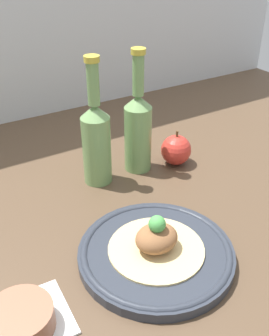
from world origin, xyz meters
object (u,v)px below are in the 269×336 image
(cider_bottle_left, at_px, (96,139))
(apple, at_px, (176,150))
(plate, at_px, (156,253))
(cider_bottle_right, at_px, (138,128))
(dipping_bowl, at_px, (21,320))
(plated_food, at_px, (156,241))

(cider_bottle_left, distance_m, apple, 0.21)
(plate, distance_m, cider_bottle_right, 0.32)
(apple, xyz_separation_m, dipping_bowl, (-0.46, -0.26, -0.02))
(plate, bearing_deg, plated_food, 0.00)
(plate, height_order, apple, apple)
(cider_bottle_left, bearing_deg, plated_food, -95.58)
(cider_bottle_right, bearing_deg, cider_bottle_left, 180.00)
(dipping_bowl, bearing_deg, apple, 29.66)
(dipping_bowl, bearing_deg, cider_bottle_left, 47.49)
(plated_food, bearing_deg, cider_bottle_right, 64.27)
(apple, height_order, dipping_bowl, apple)
(plate, height_order, dipping_bowl, dipping_bowl)
(plated_food, height_order, cider_bottle_left, cider_bottle_left)
(apple, distance_m, dipping_bowl, 0.53)
(apple, bearing_deg, dipping_bowl, -150.34)
(cider_bottle_left, relative_size, apple, 3.26)
(plated_food, xyz_separation_m, dipping_bowl, (-0.24, -0.02, -0.02))
(plated_food, xyz_separation_m, apple, (0.22, 0.24, -0.00))
(plate, distance_m, dipping_bowl, 0.24)
(plate, bearing_deg, cider_bottle_left, 84.42)
(apple, bearing_deg, plate, -132.17)
(cider_bottle_right, height_order, dipping_bowl, cider_bottle_right)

